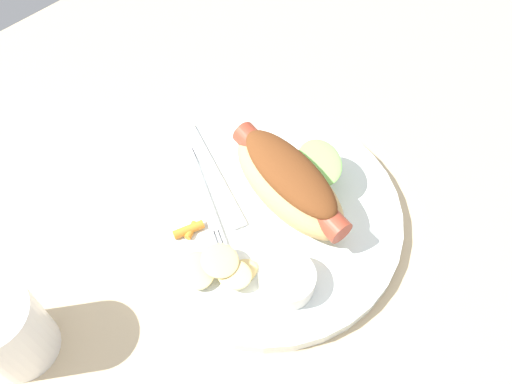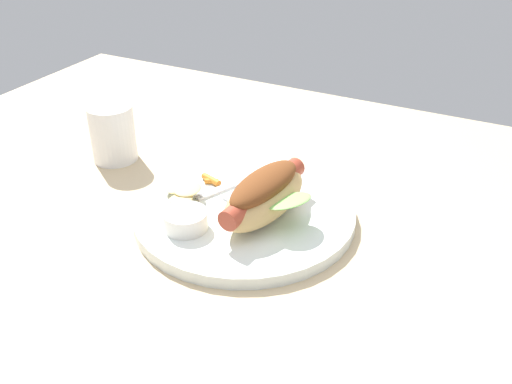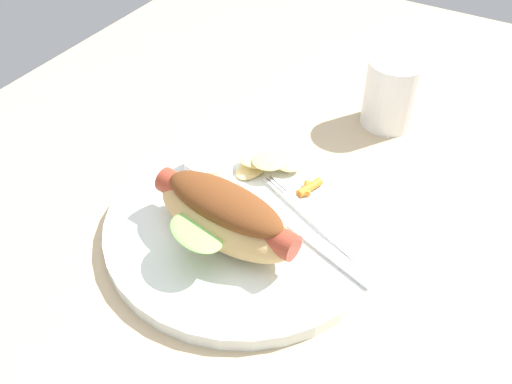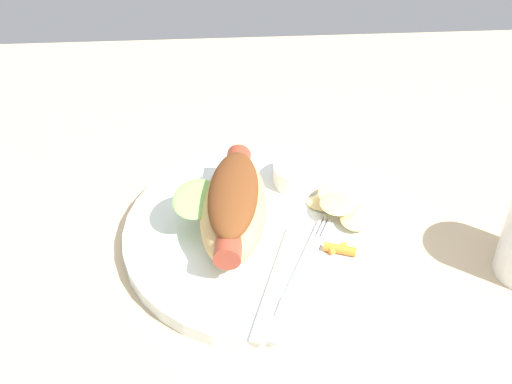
# 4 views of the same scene
# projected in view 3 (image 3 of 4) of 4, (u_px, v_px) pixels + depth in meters

# --- Properties ---
(ground_plane) EXTENTS (1.20, 0.90, 0.02)m
(ground_plane) POSITION_uv_depth(u_px,v_px,m) (271.00, 223.00, 0.60)
(ground_plane) COLOR tan
(plate) EXTENTS (0.29, 0.29, 0.02)m
(plate) POSITION_uv_depth(u_px,v_px,m) (245.00, 225.00, 0.57)
(plate) COLOR white
(plate) RESTS_ON ground_plane
(hot_dog) EXTENTS (0.11, 0.16, 0.06)m
(hot_dog) POSITION_uv_depth(u_px,v_px,m) (225.00, 214.00, 0.53)
(hot_dog) COLOR tan
(hot_dog) RESTS_ON plate
(sauce_ramekin) EXTENTS (0.05, 0.05, 0.02)m
(sauce_ramekin) POSITION_uv_depth(u_px,v_px,m) (208.00, 165.00, 0.62)
(sauce_ramekin) COLOR white
(sauce_ramekin) RESTS_ON plate
(fork) EXTENTS (0.08, 0.16, 0.00)m
(fork) POSITION_uv_depth(u_px,v_px,m) (319.00, 225.00, 0.56)
(fork) COLOR silver
(fork) RESTS_ON plate
(knife) EXTENTS (0.06, 0.14, 0.00)m
(knife) POSITION_uv_depth(u_px,v_px,m) (314.00, 240.00, 0.54)
(knife) COLOR silver
(knife) RESTS_ON plate
(chips_pile) EXTENTS (0.08, 0.08, 0.02)m
(chips_pile) POSITION_uv_depth(u_px,v_px,m) (266.00, 163.00, 0.62)
(chips_pile) COLOR #DDC47D
(chips_pile) RESTS_ON plate
(carrot_garnish) EXTENTS (0.03, 0.02, 0.01)m
(carrot_garnish) POSITION_uv_depth(u_px,v_px,m) (309.00, 188.00, 0.60)
(carrot_garnish) COLOR orange
(carrot_garnish) RESTS_ON plate
(drinking_cup) EXTENTS (0.07, 0.07, 0.09)m
(drinking_cup) POSITION_uv_depth(u_px,v_px,m) (392.00, 93.00, 0.69)
(drinking_cup) COLOR white
(drinking_cup) RESTS_ON ground_plane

